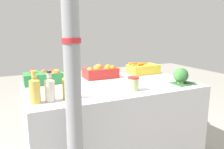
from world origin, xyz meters
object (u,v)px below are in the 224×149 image
object	(u,v)px
apple_crate	(44,77)
carrot_crate	(143,69)
support_pole	(72,60)
broccoli_pile	(181,76)
juice_bottle_cloudy	(50,89)
pickle_jar	(133,84)
orange_crate	(101,72)
juice_bottle_amber	(66,87)
juice_bottle_golden	(35,90)

from	to	relation	value
apple_crate	carrot_crate	size ratio (longest dim) A/B	1.00
support_pole	carrot_crate	world-z (taller)	support_pole
broccoli_pile	juice_bottle_cloudy	xyz separation A→B (m)	(-1.30, -0.01, 0.02)
support_pole	pickle_jar	world-z (taller)	support_pole
orange_crate	juice_bottle_amber	bearing A→B (deg)	-131.39
broccoli_pile	pickle_jar	world-z (taller)	broccoli_pile
apple_crate	juice_bottle_cloudy	xyz separation A→B (m)	(-0.05, -0.61, 0.03)
juice_bottle_cloudy	support_pole	bearing A→B (deg)	-77.45
support_pole	orange_crate	size ratio (longest dim) A/B	6.20
apple_crate	juice_bottle_cloudy	bearing A→B (deg)	-94.35
juice_bottle_golden	carrot_crate	bearing A→B (deg)	24.65
support_pole	orange_crate	world-z (taller)	support_pole
juice_bottle_golden	apple_crate	bearing A→B (deg)	76.01
carrot_crate	pickle_jar	xyz separation A→B (m)	(-0.51, -0.62, 0.00)
juice_bottle_amber	broccoli_pile	bearing A→B (deg)	0.37
orange_crate	juice_bottle_amber	xyz separation A→B (m)	(-0.54, -0.62, 0.03)
apple_crate	juice_bottle_golden	bearing A→B (deg)	-103.99
apple_crate	juice_bottle_golden	xyz separation A→B (m)	(-0.15, -0.61, 0.04)
support_pole	orange_crate	bearing A→B (deg)	59.31
orange_crate	juice_bottle_amber	distance (m)	0.82
support_pole	carrot_crate	size ratio (longest dim) A/B	6.20
pickle_jar	juice_bottle_golden	bearing A→B (deg)	179.59
broccoli_pile	pickle_jar	xyz separation A→B (m)	(-0.57, -0.01, -0.02)
orange_crate	carrot_crate	bearing A→B (deg)	0.06
apple_crate	juice_bottle_cloudy	size ratio (longest dim) A/B	1.56
apple_crate	juice_bottle_golden	size ratio (longest dim) A/B	1.50
broccoli_pile	juice_bottle_amber	world-z (taller)	juice_bottle_amber
broccoli_pile	juice_bottle_cloudy	distance (m)	1.30
apple_crate	juice_bottle_amber	size ratio (longest dim) A/B	1.57
juice_bottle_cloudy	pickle_jar	distance (m)	0.73
support_pole	apple_crate	world-z (taller)	support_pole
support_pole	juice_bottle_amber	world-z (taller)	support_pole
support_pole	juice_bottle_golden	world-z (taller)	support_pole
orange_crate	support_pole	bearing A→B (deg)	-120.69
broccoli_pile	juice_bottle_golden	xyz separation A→B (m)	(-1.40, -0.01, 0.02)
juice_bottle_amber	pickle_jar	world-z (taller)	juice_bottle_amber
carrot_crate	broccoli_pile	bearing A→B (deg)	-84.59
pickle_jar	apple_crate	bearing A→B (deg)	137.72
support_pole	pickle_jar	size ratio (longest dim) A/B	18.35
orange_crate	pickle_jar	xyz separation A→B (m)	(0.06, -0.62, -0.01)
carrot_crate	juice_bottle_cloudy	world-z (taller)	juice_bottle_cloudy
juice_bottle_amber	juice_bottle_cloudy	bearing A→B (deg)	180.00
support_pole	juice_bottle_cloudy	distance (m)	0.46
juice_bottle_cloudy	carrot_crate	bearing A→B (deg)	26.49
apple_crate	juice_bottle_amber	xyz separation A→B (m)	(0.08, -0.61, 0.03)
support_pole	juice_bottle_amber	distance (m)	0.46
carrot_crate	juice_bottle_cloudy	distance (m)	1.38
carrot_crate	pickle_jar	world-z (taller)	carrot_crate
orange_crate	broccoli_pile	distance (m)	0.87
broccoli_pile	orange_crate	bearing A→B (deg)	135.86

